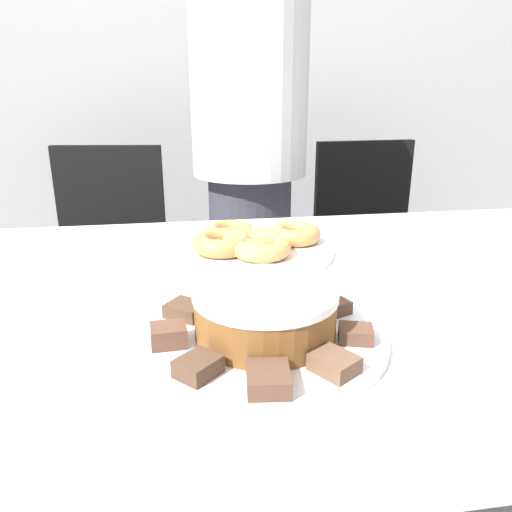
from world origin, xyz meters
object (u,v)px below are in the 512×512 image
(office_chair_left, at_px, (107,280))
(office_chair_right, at_px, (373,265))
(person_standing, at_px, (250,158))
(plate_donuts, at_px, (252,251))
(frosted_cake, at_px, (262,312))
(plate_cake, at_px, (262,338))

(office_chair_left, distance_m, office_chair_right, 1.01)
(person_standing, bearing_deg, plate_donuts, -97.68)
(plate_donuts, xyz_separation_m, frosted_cake, (-0.04, -0.38, 0.04))
(plate_cake, bearing_deg, frosted_cake, 116.57)
(office_chair_left, xyz_separation_m, office_chair_right, (1.01, 0.00, 0.00))
(person_standing, distance_m, plate_donuts, 0.59)
(plate_cake, bearing_deg, office_chair_left, 108.84)
(office_chair_right, distance_m, plate_donuts, 0.99)
(plate_cake, height_order, plate_donuts, same)
(person_standing, bearing_deg, office_chair_left, 162.79)
(person_standing, xyz_separation_m, plate_donuts, (-0.08, -0.58, -0.12))
(office_chair_left, bearing_deg, person_standing, -9.59)
(plate_cake, distance_m, plate_donuts, 0.39)
(person_standing, height_order, plate_donuts, person_standing)
(office_chair_right, bearing_deg, frosted_cake, -121.87)
(office_chair_right, xyz_separation_m, plate_donuts, (-0.58, -0.73, 0.33))
(person_standing, bearing_deg, office_chair_right, 17.09)
(office_chair_right, bearing_deg, office_chair_left, 177.42)
(person_standing, height_order, frosted_cake, person_standing)
(plate_cake, xyz_separation_m, plate_donuts, (0.04, 0.38, 0.00))
(office_chair_left, bearing_deg, frosted_cake, -63.54)
(person_standing, relative_size, frosted_cake, 8.08)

